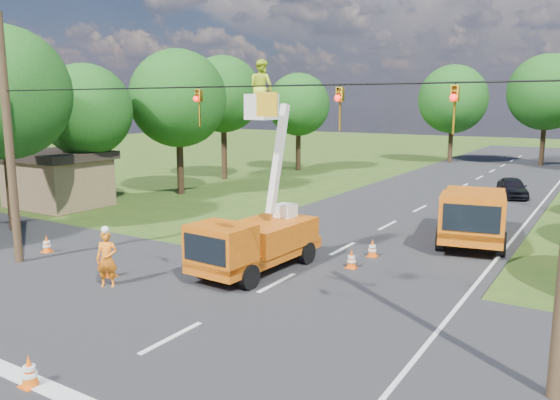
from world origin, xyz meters
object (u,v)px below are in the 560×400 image
Objects in this scene: second_truck at (473,214)px; distant_car at (512,187)px; tree_far_a at (453,99)px; traffic_cone_0 at (29,372)px; shed at (58,178)px; tree_left_b at (3,93)px; traffic_cone_4 at (111,267)px; tree_left_d at (178,99)px; bucket_truck at (255,227)px; traffic_cone_5 at (47,244)px; traffic_cone_2 at (351,259)px; traffic_cone_3 at (372,248)px; tree_far_b at (547,92)px; traffic_cone_6 at (495,223)px; tree_left_f at (298,105)px; ground_worker at (107,259)px; pole_left at (9,142)px; tree_left_e at (223,94)px; tree_left_c at (85,111)px.

second_truck is 13.00m from distant_car.
traffic_cone_0 is at bearing -85.12° from tree_far_a.
tree_left_b is (3.50, -5.00, 4.69)m from shed.
distant_car is 25.84m from traffic_cone_4.
bucket_truck is at bearing -39.56° from tree_left_d.
bucket_truck reaches higher than traffic_cone_5.
traffic_cone_2 is at bearing 21.82° from traffic_cone_5.
traffic_cone_3 is (-2.25, -17.22, -0.28)m from distant_car.
tree_far_b is (-0.69, 20.16, 6.17)m from distant_car.
traffic_cone_3 is 36.42m from tree_far_a.
shed is 0.59× the size of tree_left_b.
traffic_cone_2 is 1.79m from traffic_cone_3.
traffic_cone_5 is at bearing 170.17° from traffic_cone_4.
traffic_cone_2 is 0.08× the size of tree_left_b.
traffic_cone_6 is (5.90, 11.17, -1.28)m from bucket_truck.
tree_left_f reaches higher than traffic_cone_6.
traffic_cone_6 is 0.08× the size of tree_left_f.
shed reaches higher than ground_worker.
traffic_cone_4 is 0.08× the size of pole_left.
tree_left_b is 27.01m from tree_left_f.
tree_left_e reaches higher than tree_left_b.
distant_car is at bearing -15.58° from tree_left_f.
traffic_cone_6 is (0.37, 3.02, -0.90)m from second_truck.
tree_left_c is (-17.87, 3.16, 5.08)m from traffic_cone_2.
traffic_cone_0 is 0.13× the size of shed.
tree_left_c reaches higher than shed.
tree_left_f reaches higher than traffic_cone_2.
tree_left_c is (1.50, 1.00, 3.82)m from shed.
tree_left_d is (-10.51, 15.13, 5.18)m from ground_worker.
tree_far_a is (9.50, 40.00, -0.12)m from tree_left_b.
pole_left is (-14.05, -14.89, 4.14)m from traffic_cone_6.
traffic_cone_4 and traffic_cone_6 have the same top height.
traffic_cone_3 is 1.00× the size of traffic_cone_4.
ground_worker is at bearing 124.81° from traffic_cone_0.
traffic_cone_5 is (-8.90, 6.70, 0.00)m from traffic_cone_0.
tree_far_b is at bearing 49.28° from tree_left_e.
shed reaches higher than traffic_cone_0.
traffic_cone_2 is at bearing 10.14° from tree_left_b.
traffic_cone_4 is (-4.30, 5.90, 0.00)m from traffic_cone_0.
tree_left_b is (-18.69, -8.87, 5.05)m from second_truck.
ground_worker is at bearing -89.32° from tree_far_a.
tree_left_d is at bearing -90.76° from tree_left_f.
shed is at bearing 142.12° from traffic_cone_0.
ground_worker is 15.79m from shed.
distant_car is 5.28× the size of traffic_cone_4.
tree_left_c is 0.86× the size of tree_left_e.
tree_left_b is (-9.32, 2.42, 5.95)m from traffic_cone_4.
pole_left is 0.96× the size of tree_left_e.
tree_left_e reaches higher than distant_car.
tree_far_b reaches higher than tree_far_a.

